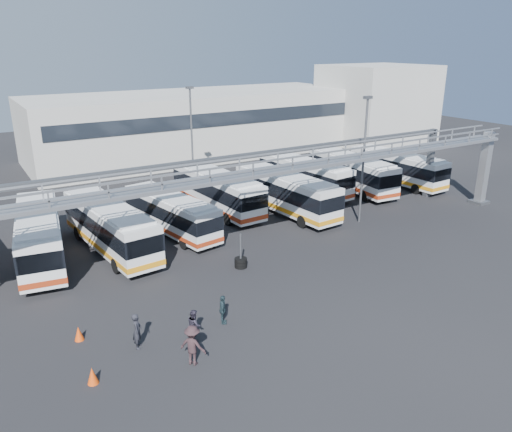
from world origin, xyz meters
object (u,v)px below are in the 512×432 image
bus_3 (110,226)px  bus_9 (397,167)px  light_pole_back (192,135)px  pedestrian_d (223,310)px  cone_left (92,376)px  bus_6 (286,192)px  cone_right (79,333)px  pedestrian_a (137,331)px  bus_4 (171,212)px  bus_5 (217,190)px  light_pole_mid (364,154)px  bus_7 (304,175)px  pedestrian_c (193,345)px  pedestrian_b (194,325)px  bus_2 (39,234)px  tire_stack (241,262)px  bus_8 (351,171)px

bus_3 → bus_9: size_ratio=1.04×
light_pole_back → pedestrian_d: 25.20m
cone_left → bus_6: bearing=35.5°
light_pole_back → cone_right: light_pole_back is taller
pedestrian_a → cone_right: (-2.31, 2.17, -0.55)m
bus_4 → bus_6: 10.31m
bus_5 → cone_left: (-15.54, -18.09, -1.54)m
bus_5 → cone_left: bus_5 is taller
light_pole_mid → bus_4: (-14.20, 5.69, -4.01)m
bus_4 → bus_7: bearing=3.2°
pedestrian_c → pedestrian_d: (2.83, 2.39, -0.18)m
bus_4 → cone_left: (-9.98, -15.07, -1.33)m
bus_3 → bus_9: bearing=-1.9°
pedestrian_a → cone_right: bearing=70.1°
bus_5 → pedestrian_c: size_ratio=5.87×
bus_4 → pedestrian_b: bearing=-117.9°
bus_2 → tire_stack: bearing=-27.7°
light_pole_back → pedestrian_d: bearing=-111.4°
bus_3 → pedestrian_c: bus_3 is taller
tire_stack → pedestrian_b: bearing=-135.5°
bus_3 → bus_5: bearing=15.3°
light_pole_mid → bus_7: light_pole_mid is taller
bus_2 → pedestrian_d: bus_2 is taller
bus_8 → pedestrian_a: 31.40m
cone_right → tire_stack: tire_stack is taller
light_pole_mid → tire_stack: 14.05m
pedestrian_a → bus_8: bearing=-37.4°
tire_stack → bus_2: bearing=143.7°
pedestrian_b → tire_stack: bearing=-33.4°
pedestrian_a → pedestrian_c: bearing=-123.3°
pedestrian_d → bus_6: bearing=-18.2°
bus_5 → pedestrian_b: size_ratio=7.11×
bus_4 → pedestrian_d: bearing=-111.2°
bus_8 → bus_5: bearing=-179.8°
pedestrian_b → cone_left: pedestrian_b is taller
pedestrian_c → pedestrian_d: bearing=-87.7°
bus_7 → pedestrian_b: (-20.11, -17.74, -1.04)m
light_pole_mid → light_pole_back: 17.00m
bus_9 → pedestrian_b: bearing=-155.9°
bus_8 → cone_left: 34.46m
bus_7 → pedestrian_c: 28.73m
bus_6 → light_pole_back: bearing=108.5°
bus_5 → tire_stack: bus_5 is taller
bus_9 → cone_left: (-35.41, -16.04, -1.47)m
bus_5 → pedestrian_c: bearing=-123.7°
bus_7 → pedestrian_a: size_ratio=6.09×
bus_5 → pedestrian_d: 18.74m
pedestrian_c → bus_7: bearing=-85.0°
tire_stack → cone_right: bearing=-164.4°
bus_8 → pedestrian_c: (-25.64, -17.98, -0.94)m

